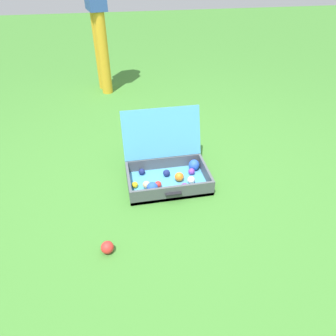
# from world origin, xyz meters

# --- Properties ---
(ground_plane) EXTENTS (16.00, 16.00, 0.00)m
(ground_plane) POSITION_xyz_m (0.00, 0.00, 0.00)
(ground_plane) COLOR #3D7A2D
(open_suitcase) EXTENTS (0.58, 0.52, 0.47)m
(open_suitcase) POSITION_xyz_m (-0.02, 0.05, 0.11)
(open_suitcase) COLOR #4799C6
(open_suitcase) RESTS_ON ground
(stray_ball_on_grass) EXTENTS (0.07, 0.07, 0.07)m
(stray_ball_on_grass) POSITION_xyz_m (-0.48, -0.55, 0.04)
(stray_ball_on_grass) COLOR red
(stray_ball_on_grass) RESTS_ON ground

